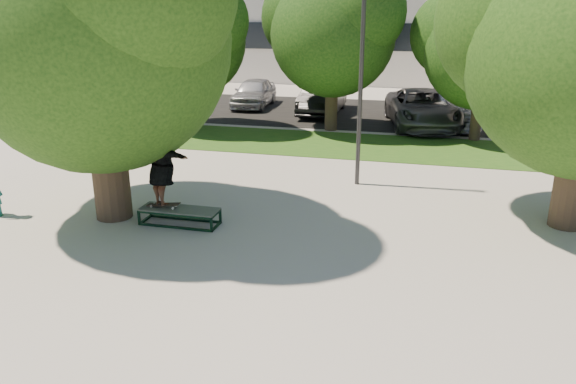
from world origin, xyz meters
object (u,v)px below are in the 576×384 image
(lamppost, at_px, (361,70))
(car_silver_b, at_px, (452,104))
(grind_box, at_px, (180,216))
(car_silver_a, at_px, (254,93))
(tree_left, at_px, (93,21))
(car_dark, at_px, (323,96))
(car_grey, at_px, (422,108))

(lamppost, relative_size, car_silver_b, 1.10)
(grind_box, bearing_deg, car_silver_a, 101.51)
(tree_left, bearing_deg, car_silver_b, 59.33)
(lamppost, bearing_deg, car_silver_a, 120.11)
(tree_left, height_order, car_dark, tree_left)
(lamppost, xyz_separation_m, car_silver_a, (-6.67, 11.50, -2.46))
(grind_box, distance_m, car_dark, 14.62)
(tree_left, bearing_deg, car_grey, 61.38)
(car_grey, height_order, car_silver_b, car_silver_b)
(grind_box, relative_size, car_dark, 0.38)
(grind_box, relative_size, car_silver_b, 0.33)
(lamppost, height_order, car_dark, lamppost)
(car_silver_a, height_order, car_silver_b, car_silver_b)
(lamppost, distance_m, car_silver_a, 13.52)
(car_silver_a, relative_size, car_dark, 0.85)
(grind_box, bearing_deg, car_grey, 68.35)
(tree_left, height_order, grind_box, tree_left)
(car_silver_a, xyz_separation_m, car_silver_b, (9.38, -1.91, 0.11))
(grind_box, height_order, car_dark, car_dark)
(lamppost, bearing_deg, car_silver_b, 74.21)
(grind_box, relative_size, car_grey, 0.33)
(grind_box, xyz_separation_m, car_silver_a, (-3.17, 15.56, 0.51))
(tree_left, distance_m, car_silver_a, 15.91)
(tree_left, height_order, car_grey, tree_left)
(car_silver_a, height_order, car_grey, car_grey)
(car_silver_a, distance_m, car_grey, 8.69)
(tree_left, height_order, car_silver_b, tree_left)
(lamppost, height_order, car_silver_b, lamppost)
(car_grey, bearing_deg, car_silver_b, 29.17)
(lamppost, xyz_separation_m, car_silver_b, (2.71, 9.59, -2.35))
(car_grey, relative_size, car_silver_b, 0.98)
(car_dark, xyz_separation_m, car_grey, (4.52, -2.00, -0.04))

